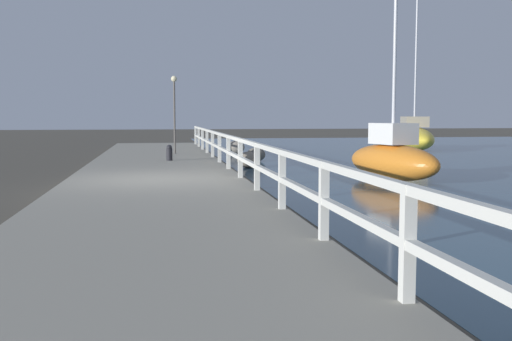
{
  "coord_description": "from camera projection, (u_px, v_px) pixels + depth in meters",
  "views": [
    {
      "loc": [
        0.04,
        -13.46,
        1.67
      ],
      "look_at": [
        1.69,
        -3.46,
        0.74
      ],
      "focal_mm": 42.0,
      "sensor_mm": 36.0,
      "label": 1
    }
  ],
  "objects": [
    {
      "name": "mooring_bollard",
      "position": [
        169.0,
        153.0,
        18.86
      ],
      "size": [
        0.19,
        0.19,
        0.5
      ],
      "color": "black",
      "rests_on": "dock_walkway"
    },
    {
      "name": "railing",
      "position": [
        240.0,
        151.0,
        13.6
      ],
      "size": [
        0.1,
        32.5,
        0.91
      ],
      "color": "silver",
      "rests_on": "dock_walkway"
    },
    {
      "name": "boulder_water_edge",
      "position": [
        248.0,
        160.0,
        19.14
      ],
      "size": [
        0.69,
        0.62,
        0.52
      ],
      "color": "slate",
      "rests_on": "ground"
    },
    {
      "name": "sailboat_orange",
      "position": [
        393.0,
        157.0,
        15.45
      ],
      "size": [
        1.98,
        3.57,
        7.02
      ],
      "rotation": [
        0.0,
        0.0,
        0.25
      ],
      "color": "orange",
      "rests_on": "water_surface"
    },
    {
      "name": "boulder_upstream",
      "position": [
        256.0,
        155.0,
        21.76
      ],
      "size": [
        0.69,
        0.62,
        0.51
      ],
      "color": "#666056",
      "rests_on": "ground"
    },
    {
      "name": "boulder_mid_strip",
      "position": [
        236.0,
        147.0,
        26.12
      ],
      "size": [
        0.77,
        0.7,
        0.58
      ],
      "color": "gray",
      "rests_on": "ground"
    },
    {
      "name": "dock_lamp",
      "position": [
        174.0,
        100.0,
        22.16
      ],
      "size": [
        0.23,
        0.23,
        2.88
      ],
      "color": "#514C47",
      "rests_on": "dock_walkway"
    },
    {
      "name": "ground_plane",
      "position": [
        156.0,
        191.0,
        13.37
      ],
      "size": [
        120.0,
        120.0,
        0.0
      ],
      "primitive_type": "plane",
      "color": "#4C473D"
    },
    {
      "name": "sailboat_yellow",
      "position": [
        414.0,
        137.0,
        28.93
      ],
      "size": [
        2.93,
        6.17,
        7.59
      ],
      "rotation": [
        0.0,
        0.0,
        -0.25
      ],
      "color": "gold",
      "rests_on": "water_surface"
    },
    {
      "name": "dock_walkway",
      "position": [
        156.0,
        185.0,
        13.36
      ],
      "size": [
        3.99,
        36.0,
        0.25
      ],
      "color": "gray",
      "rests_on": "ground"
    }
  ]
}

